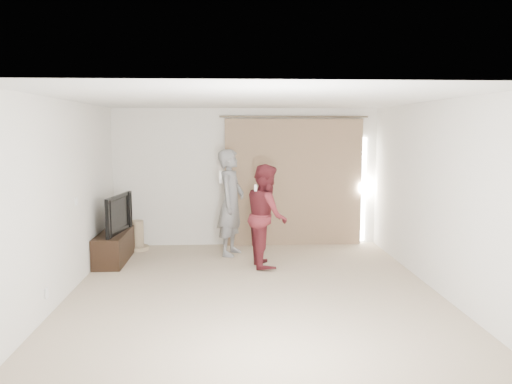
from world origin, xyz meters
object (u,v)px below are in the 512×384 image
tv (113,214)px  person_man (231,202)px  tv_console (114,247)px  person_woman (266,215)px

tv → person_man: bearing=-71.5°
tv_console → person_man: person_man is taller
tv → person_woman: bearing=-90.8°
tv → person_woman: (2.53, -0.40, 0.02)m
person_man → tv: bearing=-169.6°
person_man → person_woman: 0.95m
tv → person_woman: size_ratio=0.67×
tv_console → person_man: (1.97, 0.36, 0.68)m
person_woman → tv_console: bearing=171.1°
person_man → person_woman: person_man is taller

